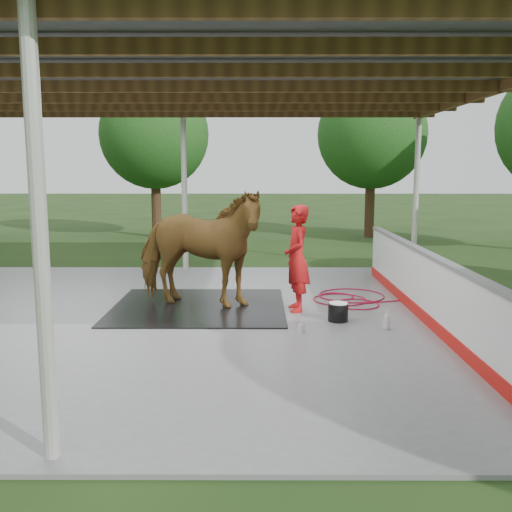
{
  "coord_description": "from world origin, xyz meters",
  "views": [
    {
      "loc": [
        1.81,
        -9.38,
        2.55
      ],
      "look_at": [
        1.78,
        0.49,
        1.04
      ],
      "focal_mm": 40.0,
      "sensor_mm": 36.0,
      "label": 1
    }
  ],
  "objects_px": {
    "dasher_board": "(424,287)",
    "wash_bucket": "(338,312)",
    "handler": "(297,258)",
    "horse": "(198,248)"
  },
  "relations": [
    {
      "from": "dasher_board",
      "to": "handler",
      "type": "height_order",
      "value": "handler"
    },
    {
      "from": "handler",
      "to": "horse",
      "type": "bearing_deg",
      "value": -105.05
    },
    {
      "from": "dasher_board",
      "to": "handler",
      "type": "xyz_separation_m",
      "value": [
        -2.1,
        0.53,
        0.4
      ]
    },
    {
      "from": "horse",
      "to": "wash_bucket",
      "type": "distance_m",
      "value": 2.75
    },
    {
      "from": "horse",
      "to": "handler",
      "type": "xyz_separation_m",
      "value": [
        1.77,
        -0.24,
        -0.15
      ]
    },
    {
      "from": "dasher_board",
      "to": "horse",
      "type": "distance_m",
      "value": 3.98
    },
    {
      "from": "dasher_board",
      "to": "handler",
      "type": "bearing_deg",
      "value": 165.84
    },
    {
      "from": "dasher_board",
      "to": "wash_bucket",
      "type": "relative_size",
      "value": 23.86
    },
    {
      "from": "horse",
      "to": "handler",
      "type": "height_order",
      "value": "horse"
    },
    {
      "from": "dasher_board",
      "to": "horse",
      "type": "relative_size",
      "value": 3.17
    }
  ]
}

